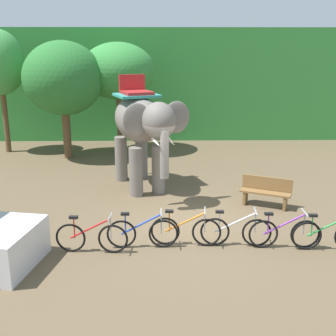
# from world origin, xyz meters

# --- Properties ---
(ground_plane) EXTENTS (80.00, 80.00, 0.00)m
(ground_plane) POSITION_xyz_m (0.00, 0.00, 0.00)
(ground_plane) COLOR brown
(foliage_hedge) EXTENTS (36.00, 6.00, 5.63)m
(foliage_hedge) POSITION_xyz_m (0.00, 13.80, 2.81)
(foliage_hedge) COLOR #338438
(foliage_hedge) RESTS_ON ground
(tree_far_right) EXTENTS (2.15, 2.15, 5.45)m
(tree_far_right) POSITION_xyz_m (-7.76, 8.50, 4.00)
(tree_far_right) COLOR brown
(tree_far_right) RESTS_ON ground
(tree_center_left) EXTENTS (3.34, 3.34, 4.96)m
(tree_center_left) POSITION_xyz_m (-4.76, 7.35, 3.41)
(tree_center_left) COLOR brown
(tree_center_left) RESTS_ON ground
(tree_right) EXTENTS (3.32, 3.32, 4.91)m
(tree_right) POSITION_xyz_m (-2.58, 8.51, 3.65)
(tree_right) COLOR brown
(tree_right) RESTS_ON ground
(elephant) EXTENTS (2.81, 4.21, 3.78)m
(elephant) POSITION_xyz_m (-1.33, 2.99, 2.20)
(elephant) COLOR slate
(elephant) RESTS_ON ground
(bike_red) EXTENTS (1.71, 0.52, 0.92)m
(bike_red) POSITION_xyz_m (-2.33, -1.65, 0.39)
(bike_red) COLOR black
(bike_red) RESTS_ON ground
(bike_blue) EXTENTS (1.71, 0.52, 0.92)m
(bike_blue) POSITION_xyz_m (-1.16, -1.43, 0.39)
(bike_blue) COLOR black
(bike_blue) RESTS_ON ground
(bike_orange) EXTENTS (1.71, 0.52, 0.92)m
(bike_orange) POSITION_xyz_m (-0.11, -1.32, 0.39)
(bike_orange) COLOR black
(bike_orange) RESTS_ON ground
(bike_white) EXTENTS (1.71, 0.52, 0.92)m
(bike_white) POSITION_xyz_m (1.09, -1.37, 0.39)
(bike_white) COLOR black
(bike_white) RESTS_ON ground
(bike_purple) EXTENTS (1.71, 0.52, 0.92)m
(bike_purple) POSITION_xyz_m (2.23, -1.50, 0.39)
(bike_purple) COLOR black
(bike_purple) RESTS_ON ground
(bike_green) EXTENTS (1.71, 0.52, 0.92)m
(bike_green) POSITION_xyz_m (3.23, -1.63, 0.39)
(bike_green) COLOR black
(bike_green) RESTS_ON ground
(wooden_bench) EXTENTS (1.53, 1.01, 0.89)m
(wooden_bench) POSITION_xyz_m (2.47, 1.30, 0.48)
(wooden_bench) COLOR brown
(wooden_bench) RESTS_ON ground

